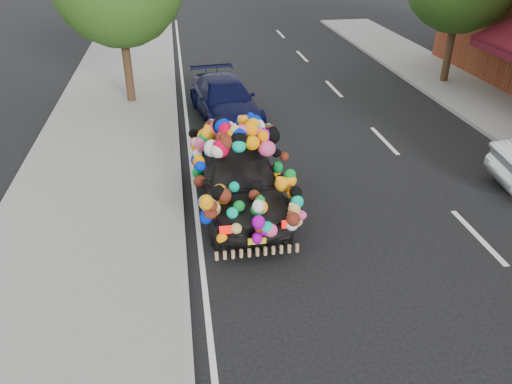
% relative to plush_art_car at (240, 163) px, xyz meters
% --- Properties ---
extents(ground, '(100.00, 100.00, 0.00)m').
position_rel_plush_art_car_xyz_m(ground, '(1.00, -2.00, -1.06)').
color(ground, black).
rests_on(ground, ground).
extents(sidewalk, '(4.00, 60.00, 0.12)m').
position_rel_plush_art_car_xyz_m(sidewalk, '(-3.30, -2.00, -1.00)').
color(sidewalk, gray).
rests_on(sidewalk, ground).
extents(kerb, '(0.15, 60.00, 0.13)m').
position_rel_plush_art_car_xyz_m(kerb, '(-1.35, -2.00, -0.99)').
color(kerb, gray).
rests_on(kerb, ground).
extents(lane_markings, '(6.00, 50.00, 0.01)m').
position_rel_plush_art_car_xyz_m(lane_markings, '(4.60, -2.00, -1.05)').
color(lane_markings, silver).
rests_on(lane_markings, ground).
extents(plush_art_car, '(2.09, 4.41, 2.08)m').
position_rel_plush_art_car_xyz_m(plush_art_car, '(0.00, 0.00, 0.00)').
color(plush_art_car, black).
rests_on(plush_art_car, ground).
extents(navy_sedan, '(2.28, 4.47, 1.24)m').
position_rel_plush_art_car_xyz_m(navy_sedan, '(0.24, 5.57, -0.44)').
color(navy_sedan, black).
rests_on(navy_sedan, ground).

